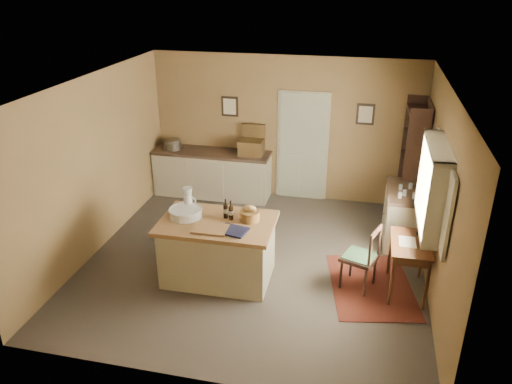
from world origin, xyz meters
TOP-DOWN VIEW (x-y plane):
  - ground at (0.00, 0.00)m, footprint 5.00×5.00m
  - wall_back at (0.00, 2.50)m, footprint 5.00×0.10m
  - wall_front at (0.00, -2.50)m, footprint 5.00×0.10m
  - wall_left at (-2.50, 0.00)m, footprint 0.10×5.00m
  - wall_right at (2.50, 0.00)m, footprint 0.10×5.00m
  - ceiling at (0.00, 0.00)m, footprint 5.00×5.00m
  - door at (0.35, 2.47)m, footprint 0.97×0.06m
  - framed_prints at (0.20, 2.48)m, footprint 2.82×0.02m
  - window at (2.42, -0.20)m, footprint 0.25×1.99m
  - work_island at (-0.42, -0.55)m, footprint 1.60×1.05m
  - sideboard at (-1.34, 2.20)m, footprint 2.26×0.64m
  - rug at (1.75, -0.30)m, footprint 1.39×1.78m
  - writing_desk at (2.20, -0.29)m, footprint 0.52×0.85m
  - desk_chair at (1.55, -0.34)m, footprint 0.56×0.56m
  - right_cabinet at (2.20, 1.13)m, footprint 0.61×1.09m
  - shelving_unit at (2.36, 2.00)m, footprint 0.36×0.95m

SIDE VIEW (x-z plane):
  - ground at x=0.00m, z-range 0.00..0.00m
  - rug at x=1.75m, z-range 0.00..0.01m
  - right_cabinet at x=2.20m, z-range -0.04..0.95m
  - desk_chair at x=1.55m, z-range 0.00..0.94m
  - sideboard at x=-1.34m, z-range -0.11..1.07m
  - work_island at x=-0.42m, z-range -0.12..1.08m
  - writing_desk at x=2.20m, z-range 0.26..1.07m
  - door at x=0.35m, z-range 0.00..2.11m
  - shelving_unit at x=2.36m, z-range 0.00..2.11m
  - wall_back at x=0.00m, z-range 0.00..2.70m
  - wall_front at x=0.00m, z-range 0.00..2.70m
  - wall_left at x=-2.50m, z-range 0.00..2.70m
  - wall_right at x=2.50m, z-range 0.00..2.70m
  - window at x=2.42m, z-range 0.99..2.11m
  - framed_prints at x=0.20m, z-range 1.53..1.91m
  - ceiling at x=0.00m, z-range 2.70..2.70m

